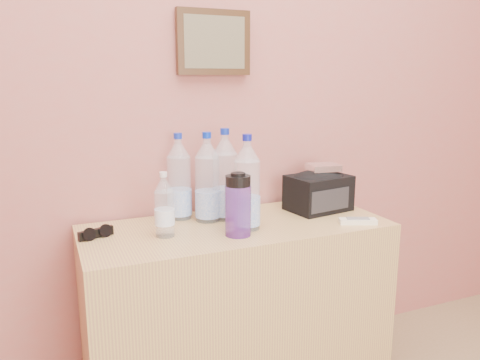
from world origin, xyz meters
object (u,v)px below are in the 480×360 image
at_px(sunglasses, 96,233).
at_px(pet_large_b, 207,182).
at_px(foil_packet, 323,167).
at_px(toiletry_bag, 318,191).
at_px(dresser, 237,312).
at_px(ac_remote, 358,221).
at_px(pet_small, 164,208).
at_px(nalgene_bottle, 238,205).
at_px(pet_large_a, 179,181).
at_px(pet_large_d, 247,188).
at_px(pet_large_c, 225,179).

bearing_deg(sunglasses, pet_large_b, -13.53).
height_order(sunglasses, foil_packet, foil_packet).
distance_m(toiletry_bag, foil_packet, 0.10).
height_order(dresser, foil_packet, foil_packet).
height_order(ac_remote, toiletry_bag, toiletry_bag).
xyz_separation_m(dresser, pet_large_b, (-0.08, 0.10, 0.51)).
bearing_deg(foil_packet, toiletry_bag, -164.27).
bearing_deg(ac_remote, sunglasses, -170.22).
height_order(dresser, toiletry_bag, toiletry_bag).
xyz_separation_m(ac_remote, toiletry_bag, (-0.04, 0.22, 0.07)).
bearing_deg(pet_small, sunglasses, 161.73).
bearing_deg(pet_small, pet_large_b, 30.69).
relative_size(dresser, pet_large_b, 3.33).
distance_m(nalgene_bottle, sunglasses, 0.50).
relative_size(pet_large_b, sunglasses, 2.74).
bearing_deg(dresser, pet_large_a, 135.01).
bearing_deg(dresser, ac_remote, -20.84).
distance_m(pet_large_b, ac_remote, 0.59).
height_order(pet_large_b, nalgene_bottle, pet_large_b).
height_order(dresser, pet_large_d, pet_large_d).
bearing_deg(pet_large_c, pet_large_a, 155.18).
xyz_separation_m(pet_large_c, ac_remote, (0.44, -0.26, -0.15)).
bearing_deg(toiletry_bag, foil_packet, 6.90).
xyz_separation_m(pet_large_c, sunglasses, (-0.50, -0.04, -0.14)).
bearing_deg(sunglasses, foil_packet, -18.69).
bearing_deg(ac_remote, toiletry_bag, 122.53).
xyz_separation_m(pet_large_a, sunglasses, (-0.33, -0.12, -0.13)).
height_order(pet_large_b, pet_small, pet_large_b).
distance_m(pet_large_a, sunglasses, 0.38).
bearing_deg(pet_large_b, nalgene_bottle, -79.09).
height_order(pet_large_d, nalgene_bottle, pet_large_d).
distance_m(pet_large_c, foil_packet, 0.43).
height_order(pet_large_a, toiletry_bag, pet_large_a).
bearing_deg(dresser, sunglasses, 173.80).
height_order(pet_large_c, toiletry_bag, pet_large_c).
distance_m(dresser, pet_large_b, 0.53).
xyz_separation_m(pet_large_d, foil_packet, (0.40, 0.12, 0.03)).
height_order(pet_small, ac_remote, pet_small).
bearing_deg(foil_packet, pet_large_b, 176.30).
relative_size(pet_large_c, ac_remote, 2.54).
xyz_separation_m(dresser, pet_large_c, (-0.01, 0.10, 0.52)).
height_order(dresser, nalgene_bottle, nalgene_bottle).
height_order(pet_large_a, pet_large_b, pet_large_b).
xyz_separation_m(dresser, ac_remote, (0.43, -0.16, 0.37)).
xyz_separation_m(pet_large_b, nalgene_bottle, (0.04, -0.21, -0.04)).
bearing_deg(sunglasses, nalgene_bottle, -38.84).
distance_m(pet_large_a, pet_large_d, 0.30).
bearing_deg(nalgene_bottle, pet_large_d, 44.12).
bearing_deg(toiletry_bag, pet_large_d, -172.31).
height_order(pet_large_a, foil_packet, pet_large_a).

